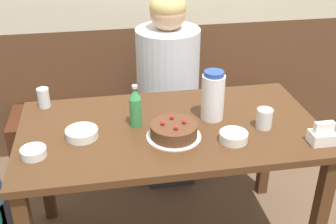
{
  "coord_description": "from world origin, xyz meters",
  "views": [
    {
      "loc": [
        -0.31,
        -1.7,
        1.75
      ],
      "look_at": [
        -0.0,
        0.05,
        0.79
      ],
      "focal_mm": 45.0,
      "sensor_mm": 36.0,
      "label": 1
    }
  ],
  "objects": [
    {
      "name": "glass_water_tall",
      "position": [
        0.43,
        -0.09,
        0.79
      ],
      "size": [
        0.08,
        0.08,
        0.1
      ],
      "color": "silver",
      "rests_on": "dining_table"
    },
    {
      "name": "dining_table",
      "position": [
        0.0,
        0.0,
        0.65
      ],
      "size": [
        1.43,
        0.76,
        0.74
      ],
      "color": "#4C2D19",
      "rests_on": "ground_plane"
    },
    {
      "name": "soju_bottle",
      "position": [
        -0.16,
        0.04,
        0.84
      ],
      "size": [
        0.06,
        0.06,
        0.21
      ],
      "color": "#388E4C",
      "rests_on": "dining_table"
    },
    {
      "name": "bowl_rice_small",
      "position": [
        -0.61,
        -0.15,
        0.76
      ],
      "size": [
        0.11,
        0.11,
        0.04
      ],
      "color": "white",
      "rests_on": "dining_table"
    },
    {
      "name": "bowl_soup_white",
      "position": [
        -0.41,
        -0.03,
        0.76
      ],
      "size": [
        0.15,
        0.15,
        0.04
      ],
      "color": "white",
      "rests_on": "dining_table"
    },
    {
      "name": "glass_tumbler_short",
      "position": [
        -0.6,
        0.31,
        0.8
      ],
      "size": [
        0.06,
        0.06,
        0.1
      ],
      "color": "silver",
      "rests_on": "dining_table"
    },
    {
      "name": "person_pale_blue_shirt",
      "position": [
        0.1,
        0.64,
        0.62
      ],
      "size": [
        0.38,
        0.38,
        1.23
      ],
      "rotation": [
        0.0,
        0.0,
        -1.57
      ],
      "color": "#33333D",
      "rests_on": "ground_plane"
    },
    {
      "name": "napkin_holder",
      "position": [
        0.64,
        -0.26,
        0.78
      ],
      "size": [
        0.11,
        0.08,
        0.11
      ],
      "color": "white",
      "rests_on": "dining_table"
    },
    {
      "name": "birthday_cake",
      "position": [
        -0.0,
        -0.1,
        0.78
      ],
      "size": [
        0.25,
        0.25,
        0.09
      ],
      "color": "white",
      "rests_on": "dining_table"
    },
    {
      "name": "bench_seat",
      "position": [
        0.0,
        0.83,
        0.21
      ],
      "size": [
        1.84,
        0.38,
        0.42
      ],
      "color": "#472314",
      "rests_on": "ground_plane"
    },
    {
      "name": "bowl_side_dish",
      "position": [
        0.26,
        -0.18,
        0.77
      ],
      "size": [
        0.13,
        0.13,
        0.04
      ],
      "color": "white",
      "rests_on": "dining_table"
    },
    {
      "name": "water_pitcher",
      "position": [
        0.22,
        0.05,
        0.87
      ],
      "size": [
        0.11,
        0.11,
        0.25
      ],
      "color": "white",
      "rests_on": "dining_table"
    }
  ]
}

